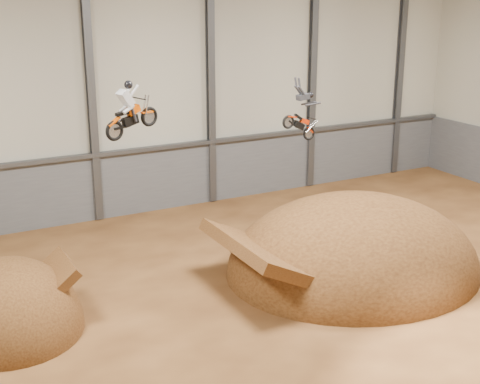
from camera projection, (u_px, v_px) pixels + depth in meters
name	position (u px, v px, depth m)	size (l,w,h in m)	color
floor	(305.00, 324.00, 24.54)	(40.00, 40.00, 0.00)	#4E2D14
back_wall	(152.00, 83.00, 35.13)	(40.00, 0.10, 14.00)	beige
lower_band_back	(156.00, 179.00, 36.60)	(39.80, 0.18, 3.50)	slate
steel_rail	(156.00, 148.00, 35.94)	(39.80, 0.35, 0.20)	#47494F
steel_column_2	(91.00, 88.00, 33.46)	(0.40, 0.36, 13.90)	#47494F
steel_column_3	(211.00, 80.00, 36.45)	(0.40, 0.36, 13.90)	#47494F
steel_column_4	(312.00, 72.00, 39.43)	(0.40, 0.36, 13.90)	#47494F
steel_column_5	(400.00, 66.00, 42.42)	(0.40, 0.36, 13.90)	#47494F
takeoff_ramp	(12.00, 328.00, 24.26)	(5.16, 5.96, 5.16)	#402310
landing_ramp	(353.00, 270.00, 29.25)	(11.36, 10.05, 6.55)	#402310
fmx_rider_a	(133.00, 105.00, 23.11)	(2.21, 0.84, 2.00)	#DB4D02
fmx_rider_b	(297.00, 110.00, 27.53)	(2.40, 0.69, 2.06)	#AF2405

